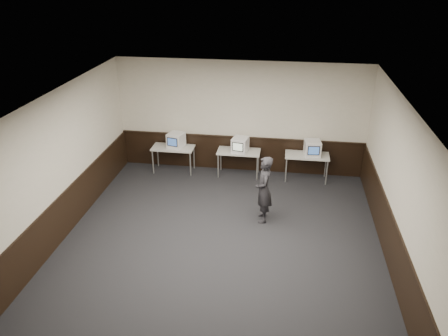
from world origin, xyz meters
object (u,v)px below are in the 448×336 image
object	(u,v)px
desk_left	(173,149)
emac_center	(240,145)
desk_center	(239,153)
desk_right	(307,157)
emac_left	(176,140)
person	(264,190)
emac_right	(312,148)

from	to	relation	value
desk_left	emac_center	bearing A→B (deg)	-1.55
desk_center	desk_right	size ratio (longest dim) A/B	1.00
emac_left	person	distance (m)	3.54
emac_center	person	bearing A→B (deg)	-59.30
desk_left	desk_right	distance (m)	3.80
desk_right	emac_center	world-z (taller)	emac_center
emac_center	emac_right	size ratio (longest dim) A/B	1.02
desk_left	emac_right	size ratio (longest dim) A/B	2.39
emac_left	desk_right	bearing A→B (deg)	13.50
emac_center	desk_left	bearing A→B (deg)	-170.52
desk_right	emac_right	world-z (taller)	emac_right
emac_left	desk_center	bearing A→B (deg)	13.08
emac_center	person	size ratio (longest dim) A/B	0.32
emac_right	person	size ratio (longest dim) A/B	0.31
desk_left	desk_center	size ratio (longest dim) A/B	1.00
emac_center	emac_left	bearing A→B (deg)	-171.41
desk_right	person	bearing A→B (deg)	-114.48
emac_center	emac_right	world-z (taller)	emac_right
emac_right	person	world-z (taller)	person
emac_right	emac_center	bearing A→B (deg)	174.66
desk_center	emac_center	xyz separation A→B (m)	(0.04, -0.05, 0.28)
desk_right	emac_left	xyz separation A→B (m)	(-3.71, 0.03, 0.28)
person	desk_left	bearing A→B (deg)	-137.45
desk_right	emac_center	bearing A→B (deg)	-178.38
person	desk_right	bearing A→B (deg)	148.13
emac_left	person	world-z (taller)	person
desk_left	emac_center	world-z (taller)	emac_center
person	emac_center	bearing A→B (deg)	-167.72
desk_right	person	distance (m)	2.54
desk_left	emac_right	world-z (taller)	emac_right
desk_center	emac_left	size ratio (longest dim) A/B	2.25
desk_center	emac_right	size ratio (longest dim) A/B	2.39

